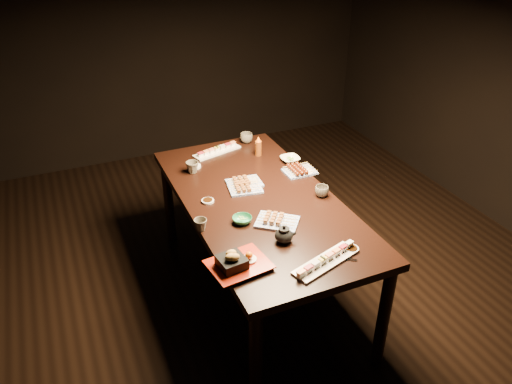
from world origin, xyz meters
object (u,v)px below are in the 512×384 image
sushi_platter_far (217,150)px  yakitori_plate_center (245,186)px  dining_table (259,247)px  teacup_near_left (201,225)px  teapot (284,234)px  edamame_bowl_green (242,220)px  sushi_platter_near (326,259)px  teacup_mid_right (322,191)px  yakitori_plate_left (244,180)px  teacup_far_left (192,167)px  teacup_far_right (246,138)px  condiment_bottle (258,146)px  edamame_bowl_cream (290,159)px  yakitori_plate_right (277,219)px  tempura_tray (239,259)px

sushi_platter_far → yakitori_plate_center: size_ratio=1.77×
dining_table → teacup_near_left: size_ratio=24.07×
yakitori_plate_center → teapot: (-0.02, -0.60, 0.02)m
edamame_bowl_green → sushi_platter_near: bearing=-64.1°
yakitori_plate_center → teacup_mid_right: bearing=-23.1°
edamame_bowl_green → teapot: teapot is taller
dining_table → yakitori_plate_left: 0.45m
edamame_bowl_green → teacup_far_left: 0.70m
teacup_far_right → sushi_platter_far: bearing=-164.5°
condiment_bottle → edamame_bowl_cream: bearing=-47.1°
dining_table → teapot: (-0.06, -0.47, 0.43)m
teacup_far_left → condiment_bottle: bearing=7.3°
teapot → teacup_mid_right: bearing=58.8°
sushi_platter_far → edamame_bowl_cream: bearing=125.2°
yakitori_plate_right → tempura_tray: (-0.35, -0.28, 0.02)m
sushi_platter_near → teacup_near_left: bearing=115.0°
sushi_platter_near → yakitori_plate_left: size_ratio=1.80×
yakitori_plate_left → edamame_bowl_cream: yakitori_plate_left is taller
yakitori_plate_right → teacup_near_left: 0.44m
tempura_tray → teacup_near_left: 0.40m
sushi_platter_near → condiment_bottle: size_ratio=2.69×
dining_table → tempura_tray: bearing=-108.2°
condiment_bottle → tempura_tray: bearing=-118.2°
tempura_tray → sushi_platter_near: bearing=-26.5°
teacup_far_left → teacup_far_right: size_ratio=0.90×
teacup_far_right → condiment_bottle: size_ratio=0.64×
sushi_platter_near → teacup_far_left: size_ratio=4.64×
teacup_near_left → teacup_far_left: (0.16, 0.68, 0.01)m
teacup_mid_right → yakitori_plate_right: bearing=-157.1°
tempura_tray → teacup_mid_right: (0.74, 0.45, -0.02)m
sushi_platter_far → yakitori_plate_left: 0.52m
condiment_bottle → yakitori_plate_center: bearing=-123.2°
sushi_platter_far → teacup_far_right: bearing=179.7°
yakitori_plate_left → teacup_mid_right: size_ratio=2.55×
yakitori_plate_center → sushi_platter_near: bearing=-74.3°
teacup_far_right → yakitori_plate_left: bearing=-113.8°
tempura_tray → condiment_bottle: bearing=54.3°
yakitori_plate_right → teacup_far_right: size_ratio=2.49×
teacup_mid_right → teapot: bearing=-141.9°
yakitori_plate_left → teacup_mid_right: teacup_mid_right is taller
teacup_far_right → tempura_tray: bearing=-114.1°
condiment_bottle → teacup_far_left: bearing=-172.7°
sushi_platter_far → sushi_platter_near: bearing=77.1°
teacup_near_left → teacup_far_left: 0.70m
edamame_bowl_green → tempura_tray: bearing=-114.5°
sushi_platter_near → teacup_far_right: teacup_far_right is taller
yakitori_plate_left → sushi_platter_far: bearing=94.4°
sushi_platter_far → yakitori_plate_center: yakitori_plate_center is taller
sushi_platter_near → edamame_bowl_cream: bearing=54.6°
yakitori_plate_right → teacup_far_left: bearing=146.9°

